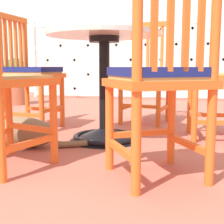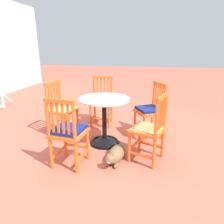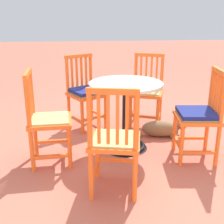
{
  "view_description": "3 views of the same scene",
  "coord_description": "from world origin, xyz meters",
  "px_view_note": "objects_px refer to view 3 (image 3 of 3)",
  "views": [
    {
      "loc": [
        0.58,
        -1.94,
        0.51
      ],
      "look_at": [
        0.16,
        0.12,
        0.21
      ],
      "focal_mm": 51.07,
      "sensor_mm": 36.0,
      "label": 1
    },
    {
      "loc": [
        -2.76,
        -0.52,
        1.48
      ],
      "look_at": [
        0.28,
        0.07,
        0.46
      ],
      "focal_mm": 32.86,
      "sensor_mm": 36.0,
      "label": 2
    },
    {
      "loc": [
        0.54,
        3.06,
        1.42
      ],
      "look_at": [
        0.23,
        0.03,
        0.37
      ],
      "focal_mm": 47.31,
      "sensor_mm": 36.0,
      "label": 3
    }
  ],
  "objects_px": {
    "orange_chair_tucked_in": "(47,121)",
    "orange_chair_near_fence": "(115,143)",
    "orange_chair_facing_out": "(86,93)",
    "tabby_cat": "(164,129)",
    "orange_chair_at_corner": "(147,92)",
    "orange_chair_by_planter": "(199,116)",
    "cafe_table": "(125,123)"
  },
  "relations": [
    {
      "from": "cafe_table",
      "to": "orange_chair_facing_out",
      "type": "xyz_separation_m",
      "value": [
        0.41,
        -0.68,
        0.16
      ]
    },
    {
      "from": "orange_chair_tucked_in",
      "to": "tabby_cat",
      "type": "height_order",
      "value": "orange_chair_tucked_in"
    },
    {
      "from": "cafe_table",
      "to": "orange_chair_facing_out",
      "type": "relative_size",
      "value": 0.83
    },
    {
      "from": "orange_chair_facing_out",
      "to": "tabby_cat",
      "type": "distance_m",
      "value": 1.06
    },
    {
      "from": "orange_chair_by_planter",
      "to": "tabby_cat",
      "type": "relative_size",
      "value": 1.23
    },
    {
      "from": "orange_chair_tucked_in",
      "to": "cafe_table",
      "type": "bearing_deg",
      "value": -163.19
    },
    {
      "from": "orange_chair_by_planter",
      "to": "orange_chair_at_corner",
      "type": "height_order",
      "value": "same"
    },
    {
      "from": "cafe_table",
      "to": "orange_chair_tucked_in",
      "type": "bearing_deg",
      "value": 16.81
    },
    {
      "from": "orange_chair_by_planter",
      "to": "tabby_cat",
      "type": "height_order",
      "value": "orange_chair_by_planter"
    },
    {
      "from": "cafe_table",
      "to": "orange_chair_by_planter",
      "type": "bearing_deg",
      "value": 156.03
    },
    {
      "from": "tabby_cat",
      "to": "orange_chair_tucked_in",
      "type": "bearing_deg",
      "value": 21.26
    },
    {
      "from": "orange_chair_tucked_in",
      "to": "tabby_cat",
      "type": "relative_size",
      "value": 1.23
    },
    {
      "from": "orange_chair_facing_out",
      "to": "orange_chair_near_fence",
      "type": "bearing_deg",
      "value": 97.73
    },
    {
      "from": "orange_chair_tucked_in",
      "to": "orange_chair_at_corner",
      "type": "relative_size",
      "value": 1.0
    },
    {
      "from": "orange_chair_tucked_in",
      "to": "orange_chair_near_fence",
      "type": "distance_m",
      "value": 0.8
    },
    {
      "from": "cafe_table",
      "to": "orange_chair_by_planter",
      "type": "xyz_separation_m",
      "value": [
        -0.68,
        0.3,
        0.16
      ]
    },
    {
      "from": "orange_chair_tucked_in",
      "to": "tabby_cat",
      "type": "distance_m",
      "value": 1.42
    },
    {
      "from": "orange_chair_near_fence",
      "to": "orange_chair_at_corner",
      "type": "bearing_deg",
      "value": -111.43
    },
    {
      "from": "orange_chair_tucked_in",
      "to": "tabby_cat",
      "type": "bearing_deg",
      "value": -158.74
    },
    {
      "from": "orange_chair_tucked_in",
      "to": "orange_chair_by_planter",
      "type": "height_order",
      "value": "same"
    },
    {
      "from": "orange_chair_facing_out",
      "to": "orange_chair_by_planter",
      "type": "height_order",
      "value": "same"
    },
    {
      "from": "orange_chair_near_fence",
      "to": "orange_chair_by_planter",
      "type": "distance_m",
      "value": 1.01
    },
    {
      "from": "orange_chair_facing_out",
      "to": "orange_chair_at_corner",
      "type": "xyz_separation_m",
      "value": [
        -0.78,
        -0.0,
        -0.01
      ]
    },
    {
      "from": "orange_chair_near_fence",
      "to": "cafe_table",
      "type": "bearing_deg",
      "value": -104.57
    },
    {
      "from": "orange_chair_facing_out",
      "to": "orange_chair_near_fence",
      "type": "height_order",
      "value": "same"
    },
    {
      "from": "orange_chair_near_fence",
      "to": "orange_chair_by_planter",
      "type": "bearing_deg",
      "value": -151.09
    },
    {
      "from": "orange_chair_at_corner",
      "to": "orange_chair_by_planter",
      "type": "bearing_deg",
      "value": 107.38
    },
    {
      "from": "orange_chair_facing_out",
      "to": "orange_chair_by_planter",
      "type": "xyz_separation_m",
      "value": [
        -1.09,
        0.98,
        0.0
      ]
    },
    {
      "from": "orange_chair_tucked_in",
      "to": "orange_chair_at_corner",
      "type": "xyz_separation_m",
      "value": [
        -1.16,
        -0.92,
        0.0
      ]
    },
    {
      "from": "orange_chair_tucked_in",
      "to": "orange_chair_facing_out",
      "type": "bearing_deg",
      "value": -112.69
    },
    {
      "from": "orange_chair_facing_out",
      "to": "orange_chair_at_corner",
      "type": "bearing_deg",
      "value": -179.87
    },
    {
      "from": "orange_chair_tucked_in",
      "to": "orange_chair_at_corner",
      "type": "bearing_deg",
      "value": -141.63
    }
  ]
}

